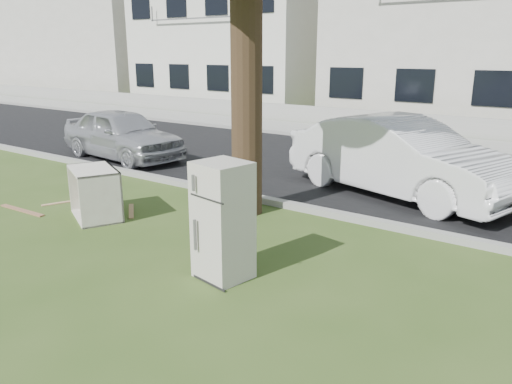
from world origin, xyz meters
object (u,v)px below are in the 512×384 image
Objects in this scene: car_center at (400,157)px; car_left at (122,134)px; fridge at (223,221)px; cabinet at (95,193)px.

car_left is (-7.35, -0.83, -0.11)m from car_center.
car_center is at bearing 95.15° from fridge.
cabinet is at bearing -179.44° from fridge.
cabinet is (-3.34, 0.58, -0.32)m from fridge.
car_left is at bearing 159.23° from fridge.
car_center reaches higher than cabinet.
cabinet is at bearing 155.85° from car_center.
car_center reaches higher than car_left.
cabinet is 5.05m from car_left.
car_center is at bearing -77.30° from car_left.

